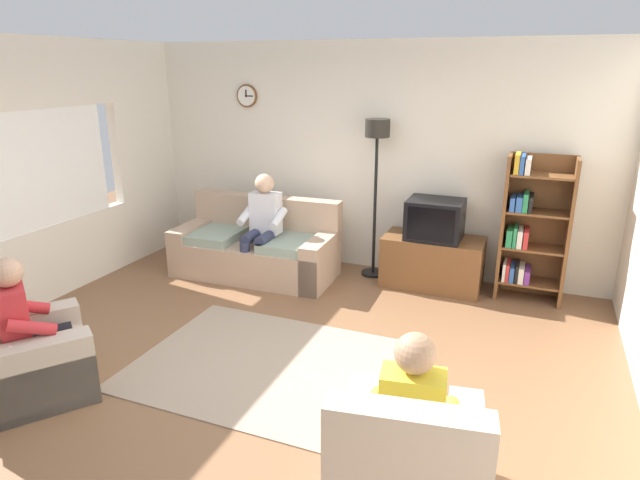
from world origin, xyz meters
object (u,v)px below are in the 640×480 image
tv (435,219)px  floor_lamp (377,155)px  tv_stand (432,262)px  armchair_near_window (23,361)px  couch (257,249)px  bookshelf (530,228)px  person_on_couch (262,222)px  armchair_near_bookshelf (408,469)px  person_in_left_armchair (29,321)px  person_in_right_armchair (412,411)px

tv → floor_lamp: bearing=170.3°
tv_stand → armchair_near_window: size_ratio=0.93×
tv → couch: bearing=-169.2°
tv → bookshelf: bearing=5.6°
couch → armchair_near_window: 2.95m
tv_stand → person_on_couch: person_on_couch is taller
couch → tv: bearing=10.8°
armchair_near_bookshelf → tv_stand: bearing=98.8°
armchair_near_window → person_in_left_armchair: size_ratio=1.06×
bookshelf → armchair_near_bookshelf: size_ratio=1.58×
person_on_couch → person_in_left_armchair: (-0.50, -2.74, -0.09)m
person_on_couch → person_in_left_armchair: size_ratio=1.11×
tv → person_on_couch: 1.95m
armchair_near_window → person_in_right_armchair: size_ratio=1.06×
tv → person_on_couch: size_ratio=0.48×
armchair_near_bookshelf → person_in_right_armchair: person_in_right_armchair is taller
floor_lamp → bookshelf: bearing=-0.9°
floor_lamp → tv: bearing=-9.7°
couch → tv: size_ratio=3.22×
armchair_near_bookshelf → armchair_near_window: bearing=179.4°
tv_stand → armchair_near_bookshelf: (0.52, -3.36, -0.00)m
person_on_couch → couch: bearing=142.7°
tv → person_in_right_armchair: 3.30m
armchair_near_window → armchair_near_bookshelf: size_ratio=1.19×
armchair_near_window → person_in_left_armchair: bearing=53.8°
armchair_near_bookshelf → floor_lamp: bearing=109.8°
tv → person_on_couch: bearing=-165.2°
bookshelf → person_in_left_armchair: size_ratio=1.40×
couch → person_in_left_armchair: size_ratio=1.72×
floor_lamp → tv_stand: bearing=-7.8°
couch → armchair_near_window: bearing=-98.0°
armchair_near_bookshelf → person_in_left_armchair: bearing=178.0°
tv → person_in_right_armchair: bearing=-81.1°
armchair_near_bookshelf → person_on_couch: person_on_couch is taller
couch → bookshelf: 3.09m
couch → tv: tv is taller
armchair_near_window → person_on_couch: (0.56, 2.81, 0.41)m
tv_stand → armchair_near_bookshelf: size_ratio=1.11×
couch → floor_lamp: size_ratio=1.04×
person_in_left_armchair → person_in_right_armchair: bearing=-0.3°
floor_lamp → armchair_near_window: (-1.72, -3.43, -1.16)m
person_in_right_armchair → person_on_couch: bearing=131.0°
armchair_near_window → person_on_couch: 2.90m
tv_stand → tv: (0.00, -0.02, 0.51)m
tv → person_in_left_armchair: 4.03m
person_on_couch → tv_stand: bearing=15.4°
tv → armchair_near_bookshelf: bearing=-81.1°
person_in_left_armchair → person_in_right_armchair: (2.90, -0.01, 0.00)m
bookshelf → floor_lamp: floor_lamp is taller
floor_lamp → person_in_right_armchair: size_ratio=1.65×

